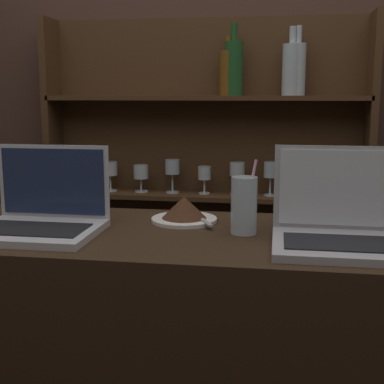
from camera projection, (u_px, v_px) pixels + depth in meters
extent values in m
cube|color=#4C3328|center=(227.00, 102.00, 2.39)|extent=(7.00, 0.06, 2.70)
cube|color=#472D19|center=(57.00, 210.00, 2.48)|extent=(0.03, 0.18, 1.71)
cube|color=#472D19|center=(365.00, 221.00, 2.27)|extent=(0.03, 0.18, 1.71)
cube|color=#472D19|center=(207.00, 211.00, 2.46)|extent=(1.41, 0.02, 1.71)
cube|color=#472D19|center=(204.00, 288.00, 2.44)|extent=(1.37, 0.18, 0.02)
cube|color=#472D19|center=(204.00, 196.00, 2.36)|extent=(1.37, 0.18, 0.02)
cube|color=#472D19|center=(205.00, 98.00, 2.28)|extent=(1.37, 0.18, 0.02)
cylinder|color=silver|center=(81.00, 190.00, 2.45)|extent=(0.05, 0.05, 0.01)
cylinder|color=silver|center=(80.00, 182.00, 2.44)|extent=(0.01, 0.01, 0.06)
cylinder|color=silver|center=(80.00, 169.00, 2.43)|extent=(0.06, 0.06, 0.06)
cylinder|color=silver|center=(111.00, 190.00, 2.43)|extent=(0.06, 0.06, 0.01)
cylinder|color=silver|center=(110.00, 182.00, 2.42)|extent=(0.01, 0.01, 0.07)
cylinder|color=silver|center=(110.00, 169.00, 2.41)|extent=(0.07, 0.07, 0.06)
cylinder|color=silver|center=(141.00, 191.00, 2.40)|extent=(0.06, 0.06, 0.01)
cylinder|color=silver|center=(141.00, 185.00, 2.40)|extent=(0.01, 0.01, 0.06)
cylinder|color=silver|center=(141.00, 172.00, 2.39)|extent=(0.07, 0.07, 0.06)
cylinder|color=silver|center=(173.00, 192.00, 2.38)|extent=(0.06, 0.06, 0.01)
cylinder|color=silver|center=(172.00, 183.00, 2.37)|extent=(0.01, 0.01, 0.08)
cylinder|color=silver|center=(172.00, 167.00, 2.36)|extent=(0.06, 0.06, 0.06)
cylinder|color=silver|center=(204.00, 193.00, 2.36)|extent=(0.05, 0.05, 0.01)
cylinder|color=silver|center=(204.00, 186.00, 2.35)|extent=(0.01, 0.01, 0.06)
cylinder|color=silver|center=(204.00, 173.00, 2.34)|extent=(0.06, 0.06, 0.06)
cylinder|color=silver|center=(237.00, 194.00, 2.34)|extent=(0.06, 0.06, 0.01)
cylinder|color=silver|center=(237.00, 184.00, 2.33)|extent=(0.01, 0.01, 0.08)
cylinder|color=silver|center=(237.00, 169.00, 2.32)|extent=(0.07, 0.07, 0.06)
cylinder|color=silver|center=(270.00, 195.00, 2.31)|extent=(0.05, 0.05, 0.01)
cylinder|color=silver|center=(270.00, 186.00, 2.31)|extent=(0.01, 0.01, 0.07)
cylinder|color=silver|center=(270.00, 170.00, 2.29)|extent=(0.06, 0.06, 0.07)
cylinder|color=silver|center=(303.00, 196.00, 2.29)|extent=(0.05, 0.05, 0.01)
cylinder|color=silver|center=(304.00, 187.00, 2.29)|extent=(0.01, 0.01, 0.07)
cylinder|color=silver|center=(304.00, 172.00, 2.27)|extent=(0.06, 0.06, 0.07)
cylinder|color=silver|center=(338.00, 197.00, 2.27)|extent=(0.05, 0.05, 0.01)
cylinder|color=silver|center=(338.00, 189.00, 2.26)|extent=(0.01, 0.01, 0.06)
cylinder|color=silver|center=(339.00, 175.00, 2.25)|extent=(0.06, 0.06, 0.06)
cylinder|color=#B2C1C6|center=(298.00, 70.00, 2.20)|extent=(0.06, 0.06, 0.21)
cylinder|color=#B2C1C6|center=(299.00, 34.00, 2.18)|extent=(0.02, 0.02, 0.07)
cylinder|color=#1E4C23|center=(234.00, 69.00, 2.24)|extent=(0.08, 0.08, 0.22)
cylinder|color=#1E4C23|center=(234.00, 32.00, 2.22)|extent=(0.03, 0.03, 0.07)
cylinder|color=#B2C1C6|center=(292.00, 70.00, 2.21)|extent=(0.08, 0.08, 0.21)
cylinder|color=#B2C1C6|center=(293.00, 35.00, 2.18)|extent=(0.03, 0.03, 0.07)
cylinder|color=brown|center=(228.00, 73.00, 2.25)|extent=(0.07, 0.07, 0.18)
cylinder|color=brown|center=(228.00, 43.00, 2.23)|extent=(0.02, 0.02, 0.06)
cube|color=silver|center=(35.00, 232.00, 1.32)|extent=(0.31, 0.25, 0.02)
cube|color=black|center=(33.00, 229.00, 1.31)|extent=(0.26, 0.14, 0.00)
cube|color=silver|center=(54.00, 181.00, 1.43)|extent=(0.31, 0.00, 0.20)
cube|color=#1E2847|center=(53.00, 181.00, 1.42)|extent=(0.28, 0.01, 0.18)
cube|color=#ADADB2|center=(349.00, 246.00, 1.20)|extent=(0.34, 0.25, 0.02)
cube|color=black|center=(350.00, 243.00, 1.18)|extent=(0.29, 0.14, 0.00)
cube|color=#ADADB2|center=(345.00, 188.00, 1.30)|extent=(0.34, 0.00, 0.20)
cube|color=silver|center=(345.00, 188.00, 1.29)|extent=(0.31, 0.01, 0.18)
cylinder|color=white|center=(184.00, 220.00, 1.47)|extent=(0.18, 0.18, 0.01)
cone|color=#422616|center=(184.00, 207.00, 1.46)|extent=(0.12, 0.12, 0.06)
cube|color=#B7B7BC|center=(201.00, 219.00, 1.45)|extent=(0.08, 0.16, 0.00)
cylinder|color=silver|center=(244.00, 205.00, 1.33)|extent=(0.07, 0.07, 0.14)
cylinder|color=#EA9EC6|center=(249.00, 197.00, 1.33)|extent=(0.04, 0.01, 0.19)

